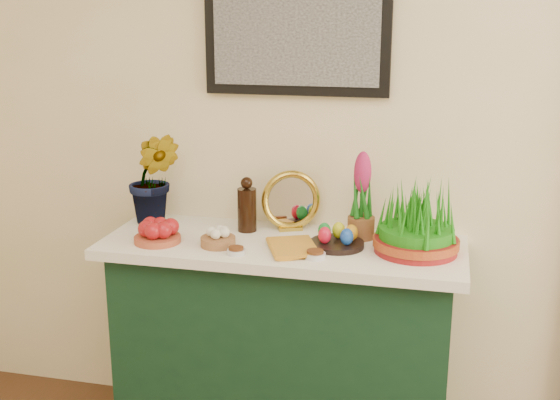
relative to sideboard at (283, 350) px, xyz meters
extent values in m
cube|color=#FDE7BE|center=(0.32, 0.25, 0.93)|extent=(4.00, 0.04, 2.70)
cube|color=black|center=(0.00, 0.23, 1.27)|extent=(0.74, 0.03, 0.54)
cube|color=#A5A5A5|center=(0.00, 0.21, 1.27)|extent=(0.66, 0.01, 0.46)
cube|color=#13341E|center=(0.00, 0.00, 0.00)|extent=(1.30, 0.45, 0.85)
cube|color=white|center=(0.00, 0.00, 0.45)|extent=(1.40, 0.55, 0.04)
imported|color=#196A19|center=(-0.57, 0.11, 0.72)|extent=(0.29, 0.26, 0.52)
cylinder|color=#AC4C30|center=(-0.47, -0.12, 0.48)|extent=(0.18, 0.18, 0.02)
cylinder|color=#92603B|center=(-0.23, -0.11, 0.48)|extent=(0.17, 0.17, 0.04)
cylinder|color=black|center=(-0.17, 0.10, 0.55)|extent=(0.08, 0.08, 0.18)
sphere|color=black|center=(-0.17, 0.10, 0.67)|extent=(0.05, 0.05, 0.05)
cube|color=gold|center=(-0.01, 0.15, 0.47)|extent=(0.11, 0.08, 0.01)
torus|color=gold|center=(-0.01, 0.16, 0.59)|extent=(0.25, 0.15, 0.25)
cylinder|color=silver|center=(-0.01, 0.16, 0.59)|extent=(0.18, 0.10, 0.19)
imported|color=orange|center=(-0.02, -0.13, 0.48)|extent=(0.23, 0.27, 0.03)
cylinder|color=silver|center=(-0.13, -0.18, 0.47)|extent=(0.07, 0.07, 0.02)
cylinder|color=#592D14|center=(-0.13, -0.18, 0.49)|extent=(0.06, 0.06, 0.01)
cylinder|color=silver|center=(0.16, -0.16, 0.47)|extent=(0.08, 0.08, 0.02)
cylinder|color=#592D14|center=(0.16, -0.16, 0.49)|extent=(0.06, 0.06, 0.01)
cylinder|color=black|center=(0.21, -0.02, 0.48)|extent=(0.22, 0.22, 0.02)
ellipsoid|color=red|center=(0.17, -0.05, 0.52)|extent=(0.05, 0.05, 0.06)
ellipsoid|color=#194AB3|center=(0.26, -0.05, 0.52)|extent=(0.05, 0.05, 0.06)
ellipsoid|color=yellow|center=(0.21, 0.03, 0.52)|extent=(0.05, 0.05, 0.06)
ellipsoid|color=#178232|center=(0.16, 0.00, 0.52)|extent=(0.05, 0.05, 0.06)
ellipsoid|color=orange|center=(0.27, 0.00, 0.52)|extent=(0.05, 0.05, 0.06)
cylinder|color=brown|center=(0.29, 0.11, 0.51)|extent=(0.11, 0.11, 0.09)
ellipsoid|color=#B42469|center=(0.29, 0.11, 0.73)|extent=(0.07, 0.07, 0.16)
cylinder|color=maroon|center=(0.51, -0.01, 0.49)|extent=(0.31, 0.31, 0.06)
cylinder|color=maroon|center=(0.51, -0.01, 0.50)|extent=(0.32, 0.32, 0.03)
camera|label=1|loc=(0.59, -2.52, 1.34)|focal=45.00mm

